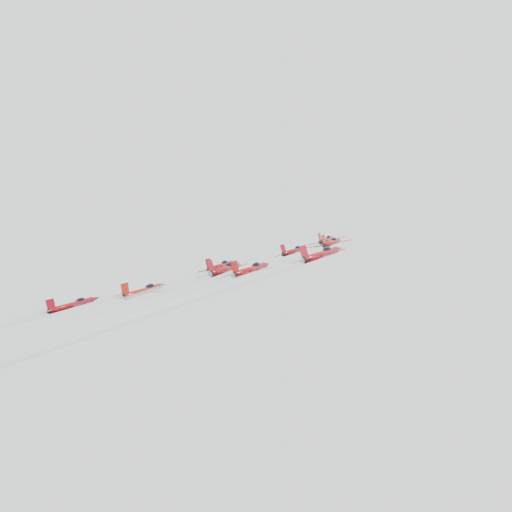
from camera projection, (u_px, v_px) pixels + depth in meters
The scene contains 6 objects.
jet_lead at pixel (327, 240), 149.08m from camera, with size 9.22×12.19×6.45m.
jet_row2_left at pixel (221, 266), 140.41m from camera, with size 10.40×13.75×7.27m.
jet_row2_center at pixel (294, 251), 130.33m from camera, with size 8.47×11.20×5.92m.
jet_row2_right at pixel (332, 242), 127.43m from camera, with size 8.87×11.74×6.21m.
jet_rear_right at pixel (32, 341), 60.95m from camera, with size 8.77×86.51×41.22m.
jet_rear_farright at pixel (127, 323), 56.72m from camera, with size 8.96×88.35×42.09m.
Camera 1 is at (62.82, -96.88, 108.44)m, focal length 45.00 mm.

